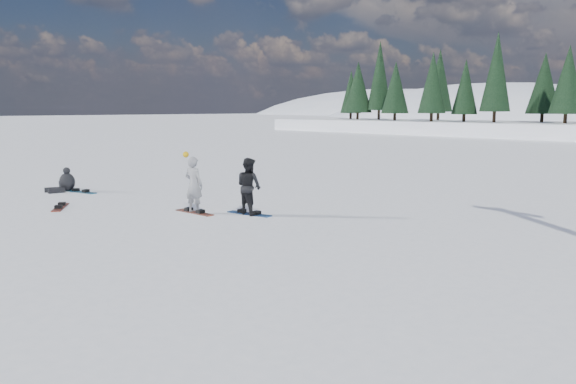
# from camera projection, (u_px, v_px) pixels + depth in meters

# --- Properties ---
(ground) EXTENTS (420.00, 420.00, 0.00)m
(ground) POSITION_uv_depth(u_px,v_px,m) (136.00, 217.00, 16.37)
(ground) COLOR white
(ground) RESTS_ON ground
(snowboarder_woman) EXTENTS (0.71, 0.55, 1.86)m
(snowboarder_woman) POSITION_uv_depth(u_px,v_px,m) (194.00, 185.00, 16.84)
(snowboarder_woman) COLOR gray
(snowboarder_woman) RESTS_ON ground
(snowboarder_man) EXTENTS (0.83, 0.65, 1.70)m
(snowboarder_man) POSITION_uv_depth(u_px,v_px,m) (249.00, 186.00, 16.62)
(snowboarder_man) COLOR black
(snowboarder_man) RESTS_ON ground
(seated_rider) EXTENTS (0.77, 1.15, 0.91)m
(seated_rider) POSITION_uv_depth(u_px,v_px,m) (66.00, 182.00, 21.30)
(seated_rider) COLOR black
(seated_rider) RESTS_ON ground
(gear_bag) EXTENTS (0.45, 0.31, 0.30)m
(gear_bag) POSITION_uv_depth(u_px,v_px,m) (65.00, 185.00, 22.00)
(gear_bag) COLOR black
(gear_bag) RESTS_ON ground
(snowboard_woman) EXTENTS (1.52, 0.38, 0.03)m
(snowboard_woman) POSITION_uv_depth(u_px,v_px,m) (195.00, 212.00, 16.97)
(snowboard_woman) COLOR maroon
(snowboard_woman) RESTS_ON ground
(snowboard_man) EXTENTS (1.53, 0.56, 0.03)m
(snowboard_man) POSITION_uv_depth(u_px,v_px,m) (249.00, 214.00, 16.75)
(snowboard_man) COLOR #19478D
(snowboard_man) RESTS_ON ground
(snowboard_loose_c) EXTENTS (1.52, 0.63, 0.03)m
(snowboard_loose_c) POSITION_uv_depth(u_px,v_px,m) (81.00, 192.00, 21.08)
(snowboard_loose_c) COLOR #165679
(snowboard_loose_c) RESTS_ON ground
(snowboard_loose_b) EXTENTS (1.40, 1.06, 0.03)m
(snowboard_loose_b) POSITION_uv_depth(u_px,v_px,m) (60.00, 207.00, 17.85)
(snowboard_loose_b) COLOR maroon
(snowboard_loose_b) RESTS_ON ground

